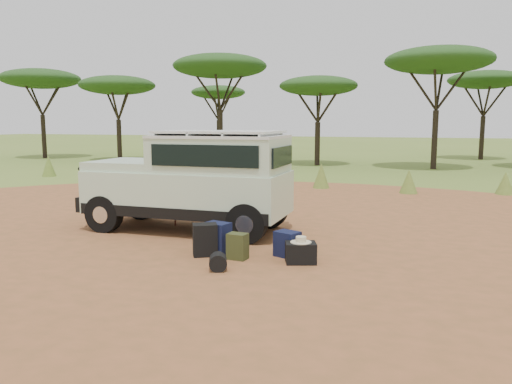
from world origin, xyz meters
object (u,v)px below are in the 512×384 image
(backpack_black, at_px, (205,240))
(hard_case, at_px, (301,253))
(duffel_navy, at_px, (287,244))
(backpack_navy, at_px, (217,238))
(walking_staff, at_px, (176,196))
(safari_vehicle, at_px, (194,183))
(backpack_olive, at_px, (238,246))

(backpack_black, bearing_deg, hard_case, -26.50)
(backpack_black, distance_m, duffel_navy, 1.46)
(duffel_navy, height_order, hard_case, duffel_navy)
(backpack_navy, relative_size, duffel_navy, 1.25)
(backpack_black, xyz_separation_m, duffel_navy, (1.40, 0.38, -0.06))
(walking_staff, relative_size, backpack_black, 2.69)
(safari_vehicle, distance_m, walking_staff, 0.58)
(backpack_olive, bearing_deg, backpack_navy, 160.61)
(safari_vehicle, height_order, hard_case, safari_vehicle)
(safari_vehicle, xyz_separation_m, backpack_navy, (1.23, -1.66, -0.76))
(walking_staff, xyz_separation_m, backpack_black, (1.54, -1.92, -0.44))
(safari_vehicle, bearing_deg, backpack_navy, -53.38)
(backpack_navy, distance_m, duffel_navy, 1.26)
(safari_vehicle, xyz_separation_m, walking_staff, (-0.47, 0.07, -0.32))
(backpack_navy, bearing_deg, backpack_olive, -10.51)
(backpack_olive, bearing_deg, safari_vehicle, 139.15)
(backpack_black, height_order, backpack_navy, backpack_black)
(walking_staff, distance_m, backpack_navy, 2.47)
(duffel_navy, distance_m, hard_case, 0.45)
(walking_staff, bearing_deg, backpack_navy, -79.76)
(backpack_olive, bearing_deg, walking_staff, 145.13)
(safari_vehicle, bearing_deg, duffel_navy, -30.56)
(walking_staff, bearing_deg, hard_case, -63.92)
(walking_staff, distance_m, backpack_olive, 2.97)
(backpack_navy, relative_size, backpack_olive, 1.25)
(backpack_navy, bearing_deg, backpack_black, -113.68)
(backpack_black, bearing_deg, backpack_olive, -32.80)
(safari_vehicle, distance_m, backpack_black, 2.27)
(safari_vehicle, xyz_separation_m, hard_case, (2.79, -1.79, -0.87))
(backpack_navy, bearing_deg, walking_staff, 150.69)
(walking_staff, height_order, backpack_black, walking_staff)
(backpack_black, height_order, backpack_olive, backpack_black)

